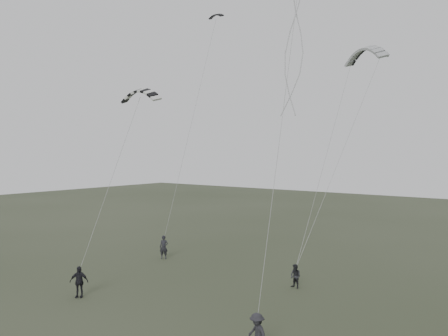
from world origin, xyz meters
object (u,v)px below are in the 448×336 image
Objects in this scene: flyer_left at (164,247)px; kite_dark_small at (216,15)px; kite_striped at (140,90)px; flyer_far at (257,334)px; kite_pale_large at (365,48)px; flyer_right at (295,276)px; flyer_center at (79,282)px.

kite_dark_small is (0.37, 6.24, 19.63)m from flyer_left.
kite_striped is (1.42, -10.21, -7.92)m from kite_dark_small.
flyer_left is 17.44m from flyer_far.
kite_pale_large reaches higher than flyer_far.
flyer_left is at bearing -89.90° from kite_dark_small.
kite_striped reaches higher than flyer_right.
kite_striped reaches higher than flyer_left.
kite_striped is (-12.93, 5.38, 11.77)m from flyer_far.
flyer_right is at bearing -31.80° from flyer_left.
flyer_right is 0.86× the size of flyer_far.
kite_dark_small is at bearing 162.36° from flyer_right.
kite_pale_large is (13.34, 7.22, 15.03)m from flyer_left.
flyer_center reaches higher than flyer_far.
kite_striped is (-0.83, 5.56, 11.72)m from flyer_center.
flyer_center is at bearing -95.49° from kite_pale_large.
kite_striped is (-11.55, -11.20, -3.33)m from kite_pale_large.
kite_striped is at bearing -108.76° from kite_pale_large.
flyer_center is 0.60× the size of kite_striped.
flyer_center is (-9.21, -9.08, 0.17)m from flyer_right.
flyer_left reaches higher than flyer_right.
kite_pale_large reaches higher than flyer_right.
kite_dark_small is (-14.35, 15.60, 19.69)m from flyer_far.
flyer_left is at bearing 106.96° from kite_striped.
flyer_center is (2.62, -9.53, -0.01)m from flyer_left.
flyer_far is 28.92m from kite_dark_small.
flyer_right is at bearing 130.97° from flyer_far.
kite_pale_large is at bearing -1.18° from flyer_left.
flyer_left is 12.49m from kite_striped.
kite_dark_small is at bearing 90.65° from kite_striped.
flyer_center is 1.05× the size of flyer_far.
flyer_far is at bearing -37.52° from flyer_center.
flyer_far is (14.72, -9.36, -0.06)m from flyer_left.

